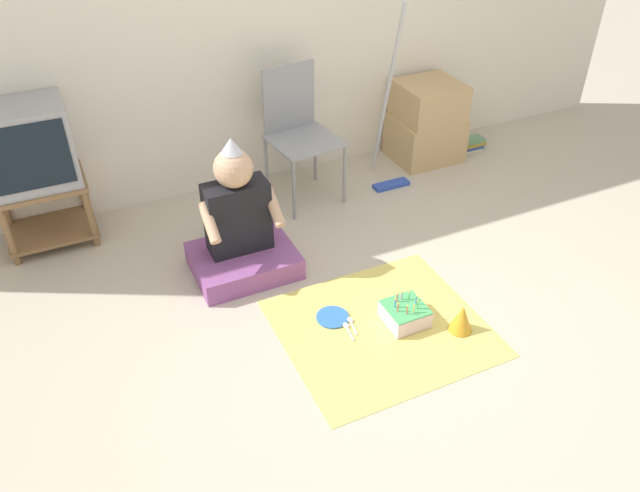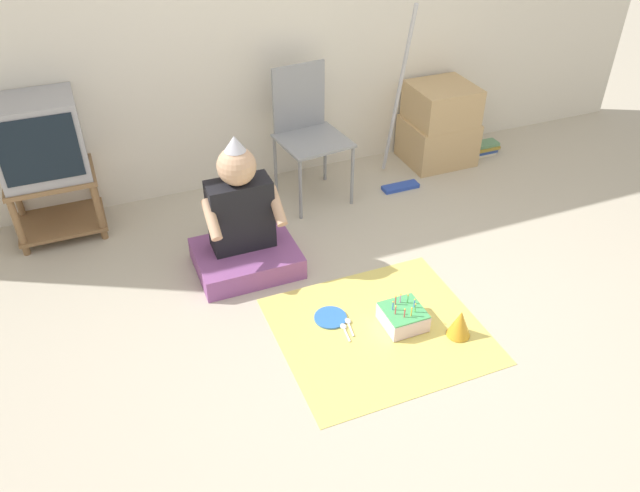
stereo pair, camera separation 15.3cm
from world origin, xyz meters
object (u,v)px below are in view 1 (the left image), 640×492
at_px(person_seated, 240,231).
at_px(paper_plate, 332,317).
at_px(birthday_cake, 405,314).
at_px(party_hat_blue, 462,318).
at_px(tv, 27,146).
at_px(folding_chair, 298,126).
at_px(dust_mop, 389,133).
at_px(cardboard_box_stack, 427,122).
at_px(book_pile, 471,144).

bearing_deg(person_seated, paper_plate, -65.59).
height_order(birthday_cake, party_hat_blue, birthday_cake).
distance_m(tv, folding_chair, 1.72).
bearing_deg(folding_chair, party_hat_blue, -82.84).
relative_size(dust_mop, birthday_cake, 6.02).
bearing_deg(paper_plate, cardboard_box_stack, 43.31).
height_order(dust_mop, birthday_cake, dust_mop).
bearing_deg(person_seated, cardboard_box_stack, 23.09).
bearing_deg(book_pile, person_seated, -162.24).
distance_m(cardboard_box_stack, book_pile, 0.51).
xyz_separation_m(book_pile, party_hat_blue, (-1.36, -1.76, 0.04)).
xyz_separation_m(dust_mop, person_seated, (-1.34, -0.56, -0.13)).
height_order(tv, book_pile, tv).
height_order(tv, birthday_cake, tv).
distance_m(dust_mop, book_pile, 0.99).
relative_size(cardboard_box_stack, birthday_cake, 2.80).
relative_size(party_hat_blue, paper_plate, 0.89).
height_order(person_seated, paper_plate, person_seated).
bearing_deg(folding_chair, tv, 175.54).
relative_size(dust_mop, person_seated, 1.53).
bearing_deg(tv, book_pile, -1.73).
xyz_separation_m(cardboard_box_stack, party_hat_blue, (-0.92, -1.81, -0.22)).
distance_m(tv, person_seated, 1.38).
height_order(book_pile, party_hat_blue, party_hat_blue).
distance_m(folding_chair, birthday_cake, 1.61).
relative_size(folding_chair, cardboard_box_stack, 1.50).
relative_size(cardboard_box_stack, party_hat_blue, 3.83).
bearing_deg(party_hat_blue, paper_plate, 147.48).
distance_m(cardboard_box_stack, party_hat_blue, 2.05).
bearing_deg(cardboard_box_stack, birthday_cake, -125.67).
relative_size(person_seated, birthday_cake, 3.94).
height_order(dust_mop, book_pile, dust_mop).
distance_m(cardboard_box_stack, birthday_cake, 2.02).
height_order(folding_chair, paper_plate, folding_chair).
bearing_deg(dust_mop, paper_plate, -130.70).
distance_m(folding_chair, cardboard_box_stack, 1.17).
xyz_separation_m(book_pile, birthday_cake, (-1.60, -1.57, 0.01)).
relative_size(dust_mop, paper_plate, 7.30).
bearing_deg(person_seated, tv, 141.46).
relative_size(tv, dust_mop, 0.38).
relative_size(dust_mop, book_pile, 6.83).
distance_m(tv, paper_plate, 2.10).
bearing_deg(party_hat_blue, birthday_cake, 142.50).
height_order(tv, dust_mop, dust_mop).
xyz_separation_m(tv, cardboard_box_stack, (2.85, -0.05, -0.38)).
bearing_deg(cardboard_box_stack, paper_plate, -136.69).
height_order(tv, person_seated, tv).
height_order(tv, paper_plate, tv).
relative_size(folding_chair, person_seated, 1.07).
xyz_separation_m(tv, book_pile, (3.28, -0.10, -0.64)).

